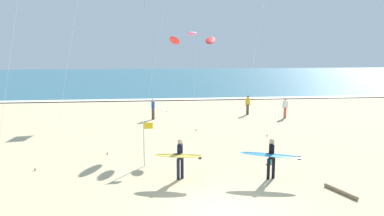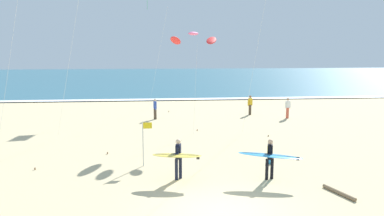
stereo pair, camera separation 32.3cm
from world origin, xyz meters
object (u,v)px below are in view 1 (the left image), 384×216
object	(u,v)px
beach_ball	(270,160)
lifeguard_flag	(145,139)
surfer_trailing	(180,156)
driftwood_log	(341,191)
surfer_lead	(272,156)
bystander_yellow_top	(248,105)
kite_arc_rose_distant	(192,38)
bystander_white_top	(285,108)
bystander_blue_top	(153,109)

from	to	relation	value
beach_ball	lifeguard_flag	bearing A→B (deg)	177.73
surfer_trailing	driftwood_log	xyz separation A→B (m)	(5.89, -1.99, -0.98)
surfer_lead	bystander_yellow_top	size ratio (longest dim) A/B	1.64
kite_arc_rose_distant	lifeguard_flag	distance (m)	7.76
surfer_lead	bystander_white_top	xyz separation A→B (m)	(5.48, 13.20, -0.24)
bystander_white_top	kite_arc_rose_distant	bearing A→B (deg)	-146.15
kite_arc_rose_distant	driftwood_log	distance (m)	12.09
lifeguard_flag	driftwood_log	xyz separation A→B (m)	(7.31, -4.02, -1.20)
surfer_lead	lifeguard_flag	world-z (taller)	lifeguard_flag
bystander_white_top	lifeguard_flag	distance (m)	15.16
bystander_white_top	beach_ball	bearing A→B (deg)	-113.57
surfer_trailing	bystander_blue_top	size ratio (longest dim) A/B	1.31
surfer_trailing	bystander_yellow_top	xyz separation A→B (m)	(6.68, 14.59, -0.23)
bystander_yellow_top	bystander_white_top	xyz separation A→B (m)	(2.53, -1.77, 0.00)
bystander_yellow_top	bystander_blue_top	xyz separation A→B (m)	(-7.72, -1.29, 0.00)
surfer_lead	surfer_trailing	size ratio (longest dim) A/B	1.25
surfer_lead	bystander_white_top	size ratio (longest dim) A/B	1.64
beach_ball	surfer_lead	bearing A→B (deg)	-107.18
surfer_lead	lifeguard_flag	size ratio (longest dim) A/B	1.24
bystander_blue_top	bystander_yellow_top	bearing A→B (deg)	9.45
surfer_lead	beach_ball	xyz separation A→B (m)	(0.67, 2.18, -0.91)
bystander_yellow_top	bystander_white_top	distance (m)	3.08
surfer_lead	kite_arc_rose_distant	bearing A→B (deg)	106.70
kite_arc_rose_distant	lifeguard_flag	world-z (taller)	kite_arc_rose_distant
lifeguard_flag	bystander_blue_top	bearing A→B (deg)	88.04
bystander_blue_top	driftwood_log	bearing A→B (deg)	-65.63
bystander_yellow_top	beach_ball	size ratio (longest dim) A/B	5.68
bystander_yellow_top	bystander_blue_top	distance (m)	7.83
kite_arc_rose_distant	surfer_lead	bearing A→B (deg)	-73.30
lifeguard_flag	kite_arc_rose_distant	bearing A→B (deg)	63.30
surfer_lead	bystander_yellow_top	xyz separation A→B (m)	(2.96, 14.97, -0.24)
kite_arc_rose_distant	bystander_blue_top	distance (m)	8.08
driftwood_log	lifeguard_flag	bearing A→B (deg)	151.21
bystander_yellow_top	lifeguard_flag	distance (m)	14.96
surfer_lead	bystander_white_top	world-z (taller)	surfer_lead
surfer_trailing	kite_arc_rose_distant	world-z (taller)	kite_arc_rose_distant
surfer_trailing	bystander_yellow_top	world-z (taller)	surfer_trailing
bystander_white_top	bystander_yellow_top	bearing A→B (deg)	144.99
bystander_white_top	driftwood_log	bearing A→B (deg)	-102.65
bystander_white_top	bystander_blue_top	xyz separation A→B (m)	(-10.25, 0.48, 0.00)
bystander_white_top	bystander_blue_top	size ratio (longest dim) A/B	1.00
bystander_blue_top	driftwood_log	world-z (taller)	bystander_blue_top
kite_arc_rose_distant	beach_ball	distance (m)	8.73
bystander_yellow_top	bystander_blue_top	bearing A→B (deg)	-170.55
driftwood_log	bystander_blue_top	bearing A→B (deg)	114.37
bystander_yellow_top	driftwood_log	bearing A→B (deg)	-92.75
bystander_blue_top	lifeguard_flag	xyz separation A→B (m)	(-0.39, -11.27, 0.45)
driftwood_log	surfer_lead	bearing A→B (deg)	143.26
surfer_trailing	bystander_white_top	distance (m)	15.78
bystander_blue_top	lifeguard_flag	bearing A→B (deg)	-91.96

